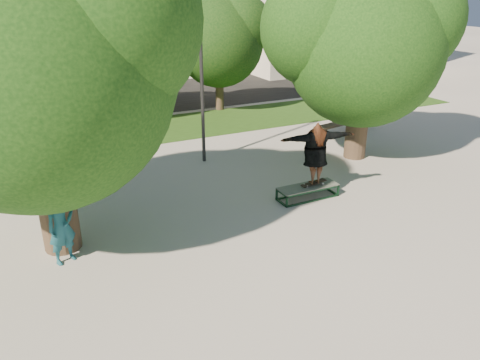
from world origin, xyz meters
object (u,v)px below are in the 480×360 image
bench (344,123)px  car_silver_a (39,96)px  lamppost (201,70)px  car_silver_b (121,89)px  tree_right (362,39)px  car_dark (5,95)px  car_grey (108,86)px  tree_left (27,54)px  grind_box (308,192)px  bystander (61,226)px

bench → car_silver_a: (-11.04, 9.53, 0.33)m
lamppost → car_silver_b: size_ratio=1.24×
tree_right → car_dark: tree_right is taller
car_grey → tree_left: bearing=-116.5°
car_silver_b → tree_right: bearing=-59.0°
tree_left → tree_right: tree_left is taller
lamppost → car_silver_b: bearing=92.8°
grind_box → bench: 6.96m
lamppost → tree_right: bearing=-21.3°
grind_box → bench: bearing=43.6°
car_silver_a → car_dark: 1.82m
car_silver_b → tree_left: bearing=-102.0°
tree_left → car_silver_b: 15.31m
car_silver_a → car_dark: bearing=156.4°
grind_box → car_silver_b: size_ratio=0.37×
tree_right → lamppost: 5.36m
lamppost → bystander: size_ratio=3.49×
grind_box → car_grey: car_grey is taller
grind_box → car_silver_a: 15.54m
lamppost → bystander: bearing=-138.3°
bench → car_dark: 16.39m
car_silver_a → car_grey: car_silver_a is taller
car_dark → car_silver_b: bearing=-9.8°
tree_right → bystander: (-10.14, -2.74, -3.22)m
lamppost → grind_box: 5.38m
grind_box → bystander: bearing=-176.4°
car_grey → tree_right: bearing=-77.0°
tree_left → bystander: bearing=-84.8°
tree_right → tree_left: bearing=-169.0°
tree_left → car_silver_a: bearing=86.8°
car_grey → car_silver_b: (0.43, -1.29, 0.00)m
grind_box → car_dark: size_ratio=0.40×
lamppost → car_grey: 11.74m
lamppost → car_silver_a: 11.31m
tree_right → bystander: size_ratio=3.72×
tree_left → lamppost: tree_left is taller
tree_left → car_grey: bearing=74.1°
tree_right → car_dark: 17.33m
tree_right → lamppost: (-4.92, 1.92, -0.94)m
tree_left → lamppost: (5.29, 3.91, -1.27)m
bystander → bench: bystander is taller
lamppost → grind_box: bearing=-70.5°
car_silver_a → car_dark: car_silver_a is taller
car_silver_a → car_dark: size_ratio=0.98×
grind_box → bystander: bystander is taller
car_silver_a → tree_right: bearing=-41.2°
tree_right → bench: 4.72m
car_silver_b → lamppost: bearing=-80.4°
grind_box → bystander: size_ratio=1.03×
bystander → car_silver_b: bearing=47.9°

